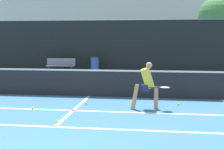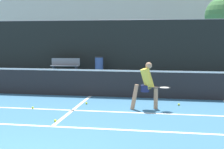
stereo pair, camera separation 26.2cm
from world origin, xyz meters
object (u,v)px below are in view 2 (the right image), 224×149
at_px(player_practicing, 147,84).
at_px(trash_bin, 99,65).
at_px(courtside_bench, 65,65).
at_px(parked_car, 110,59).

height_order(player_practicing, trash_bin, player_practicing).
relative_size(player_practicing, courtside_bench, 0.81).
height_order(courtside_bench, parked_car, parked_car).
bearing_deg(trash_bin, player_practicing, -69.60).
bearing_deg(parked_car, courtside_bench, -119.32).
bearing_deg(player_practicing, trash_bin, 95.81).
bearing_deg(player_practicing, parked_car, 89.94).
bearing_deg(trash_bin, courtside_bench, -176.30).
bearing_deg(courtside_bench, trash_bin, -0.99).
bearing_deg(parked_car, player_practicing, -75.47).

